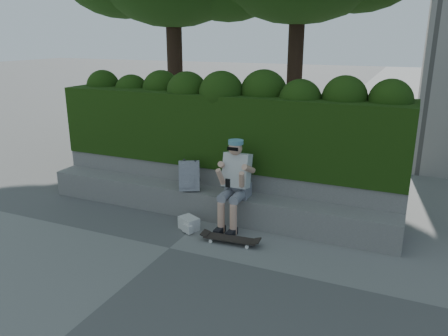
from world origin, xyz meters
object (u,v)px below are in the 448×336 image
at_px(skateboard, 230,239).
at_px(backpack_plaid, 189,176).
at_px(backpack_ground, 189,223).
at_px(person, 235,180).

bearing_deg(skateboard, backpack_plaid, 142.02).
xyz_separation_m(skateboard, backpack_ground, (-0.77, 0.18, 0.03)).
height_order(person, skateboard, person).
bearing_deg(backpack_ground, backpack_plaid, 142.68).
xyz_separation_m(person, backpack_ground, (-0.60, -0.40, -0.65)).
distance_m(backpack_plaid, backpack_ground, 0.80).
xyz_separation_m(backpack_plaid, backpack_ground, (0.24, -0.48, -0.60)).
bearing_deg(skateboard, person, 101.65).
distance_m(person, backpack_plaid, 0.84).
bearing_deg(person, backpack_ground, -146.06).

